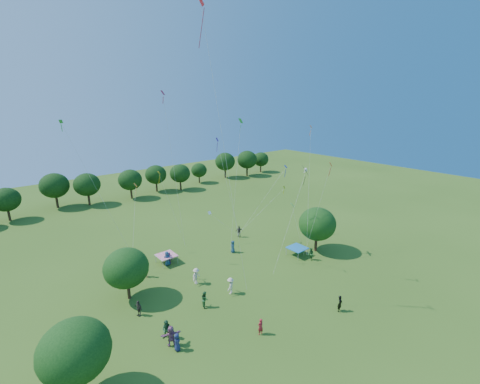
% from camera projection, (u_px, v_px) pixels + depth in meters
% --- Properties ---
extents(ground, '(160.00, 160.00, 0.00)m').
position_uv_depth(ground, '(360.00, 372.00, 24.05)').
color(ground, '#41651E').
extents(near_tree_west, '(4.63, 4.63, 5.90)m').
position_uv_depth(near_tree_west, '(75.00, 351.00, 21.02)').
color(near_tree_west, '#422B19').
rests_on(near_tree_west, ground).
extents(near_tree_north, '(4.46, 4.46, 5.48)m').
position_uv_depth(near_tree_north, '(126.00, 268.00, 32.09)').
color(near_tree_north, '#422B19').
rests_on(near_tree_north, ground).
extents(near_tree_east, '(4.87, 4.87, 6.09)m').
position_uv_depth(near_tree_east, '(317.00, 224.00, 42.35)').
color(near_tree_east, '#422B19').
rests_on(near_tree_east, ground).
extents(treeline, '(88.01, 8.77, 6.77)m').
position_uv_depth(treeline, '(97.00, 183.00, 62.67)').
color(treeline, '#422B19').
rests_on(treeline, ground).
extents(tent_red_stripe, '(2.20, 2.20, 1.10)m').
position_uv_depth(tent_red_stripe, '(166.00, 255.00, 39.89)').
color(tent_red_stripe, '#E61B4B').
rests_on(tent_red_stripe, ground).
extents(tent_blue, '(2.20, 2.20, 1.10)m').
position_uv_depth(tent_blue, '(297.00, 248.00, 41.89)').
color(tent_blue, '#1C6FB9').
rests_on(tent_blue, ground).
extents(man_in_black, '(0.70, 0.55, 1.66)m').
position_uv_depth(man_in_black, '(340.00, 304.00, 30.79)').
color(man_in_black, black).
rests_on(man_in_black, ground).
extents(crowd_person_0, '(0.79, 0.94, 1.67)m').
position_uv_depth(crowd_person_0, '(233.00, 247.00, 42.72)').
color(crowd_person_0, navy).
rests_on(crowd_person_0, ground).
extents(crowd_person_1, '(0.63, 0.78, 1.79)m').
position_uv_depth(crowd_person_1, '(146.00, 270.00, 36.76)').
color(crowd_person_1, maroon).
rests_on(crowd_person_1, ground).
extents(crowd_person_2, '(0.65, 0.91, 1.67)m').
position_uv_depth(crowd_person_2, '(311.00, 254.00, 40.63)').
color(crowd_person_2, '#2B622A').
rests_on(crowd_person_2, ground).
extents(crowd_person_3, '(1.29, 1.05, 1.82)m').
position_uv_depth(crowd_person_3, '(230.00, 286.00, 33.60)').
color(crowd_person_3, beige).
rests_on(crowd_person_3, ground).
extents(crowd_person_4, '(1.12, 0.96, 1.76)m').
position_uv_depth(crowd_person_4, '(239.00, 231.00, 47.52)').
color(crowd_person_4, '#453B37').
rests_on(crowd_person_4, ground).
extents(crowd_person_5, '(1.81, 1.13, 1.83)m').
position_uv_depth(crowd_person_5, '(171.00, 336.00, 26.47)').
color(crowd_person_5, '#8B5174').
rests_on(crowd_person_5, ground).
extents(crowd_person_6, '(0.97, 0.62, 1.83)m').
position_uv_depth(crowd_person_6, '(167.00, 258.00, 39.37)').
color(crowd_person_6, navy).
rests_on(crowd_person_6, ground).
extents(crowd_person_7, '(0.59, 0.38, 1.55)m').
position_uv_depth(crowd_person_7, '(260.00, 327.00, 27.75)').
color(crowd_person_7, maroon).
rests_on(crowd_person_7, ground).
extents(crowd_person_8, '(0.94, 0.95, 1.76)m').
position_uv_depth(crowd_person_8, '(167.00, 330.00, 27.21)').
color(crowd_person_8, '#265933').
rests_on(crowd_person_8, ground).
extents(crowd_person_9, '(1.35, 1.01, 1.88)m').
position_uv_depth(crowd_person_9, '(196.00, 276.00, 35.37)').
color(crowd_person_9, beige).
rests_on(crowd_person_9, ground).
extents(crowd_person_10, '(0.69, 1.01, 1.58)m').
position_uv_depth(crowd_person_10, '(138.00, 308.00, 30.17)').
color(crowd_person_10, '#3C3630').
rests_on(crowd_person_10, ground).
extents(crowd_person_11, '(1.08, 1.46, 1.49)m').
position_uv_depth(crowd_person_11, '(169.00, 258.00, 39.85)').
color(crowd_person_11, '#AB63A4').
rests_on(crowd_person_11, ground).
extents(crowd_person_12, '(0.59, 0.84, 1.55)m').
position_uv_depth(crowd_person_12, '(177.00, 342.00, 25.98)').
color(crowd_person_12, '#1B244F').
rests_on(crowd_person_12, ground).
extents(crowd_person_13, '(0.67, 0.54, 1.56)m').
position_uv_depth(crowd_person_13, '(131.00, 256.00, 40.32)').
color(crowd_person_13, '#9D351C').
rests_on(crowd_person_13, ground).
extents(crowd_person_14, '(0.67, 0.93, 1.69)m').
position_uv_depth(crowd_person_14, '(205.00, 299.00, 31.44)').
color(crowd_person_14, '#285D2C').
rests_on(crowd_person_14, ground).
extents(pirate_kite, '(9.18, 3.82, 10.45)m').
position_uv_depth(pirate_kite, '(305.00, 172.00, 39.93)').
color(pirate_kite, black).
extents(red_high_kite, '(2.99, 3.09, 26.19)m').
position_uv_depth(red_high_kite, '(211.00, 71.00, 26.67)').
color(red_high_kite, red).
extents(small_kite_0, '(2.28, 0.68, 19.37)m').
position_uv_depth(small_kite_0, '(168.00, 131.00, 36.67)').
color(small_kite_0, red).
extents(small_kite_1, '(3.39, 3.19, 15.38)m').
position_uv_depth(small_kite_1, '(310.00, 162.00, 39.42)').
color(small_kite_1, '#FF4F0D').
extents(small_kite_2, '(6.74, 2.89, 6.70)m').
position_uv_depth(small_kite_2, '(275.00, 197.00, 45.31)').
color(small_kite_2, '#C2C811').
extents(small_kite_3, '(2.08, 0.72, 16.29)m').
position_uv_depth(small_kite_3, '(239.00, 145.00, 38.24)').
color(small_kite_3, '#188437').
extents(small_kite_4, '(8.09, 1.77, 9.30)m').
position_uv_depth(small_kite_4, '(278.00, 179.00, 46.18)').
color(small_kite_4, '#1218B5').
extents(small_kite_5, '(1.82, 2.92, 13.55)m').
position_uv_depth(small_kite_5, '(221.00, 160.00, 42.99)').
color(small_kite_5, '#661A9D').
extents(small_kite_6, '(3.89, 1.97, 3.81)m').
position_uv_depth(small_kite_6, '(214.00, 216.00, 43.77)').
color(small_kite_6, white).
extents(small_kite_7, '(2.54, 0.71, 7.11)m').
position_uv_depth(small_kite_7, '(294.00, 212.00, 36.76)').
color(small_kite_7, '#0BAB81').
extents(small_kite_8, '(1.38, 3.76, 12.14)m').
position_uv_depth(small_kite_8, '(325.00, 186.00, 34.61)').
color(small_kite_8, red).
extents(small_kite_9, '(3.42, 5.07, 8.18)m').
position_uv_depth(small_kite_9, '(135.00, 195.00, 40.43)').
color(small_kite_9, orange).
extents(small_kite_10, '(3.10, 0.44, 10.43)m').
position_uv_depth(small_kite_10, '(165.00, 191.00, 38.07)').
color(small_kite_10, yellow).
extents(small_kite_11, '(5.35, 2.91, 16.44)m').
position_uv_depth(small_kite_11, '(85.00, 168.00, 34.08)').
color(small_kite_11, '#33911A').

